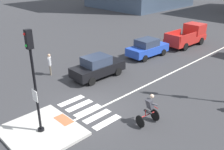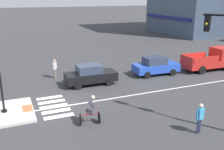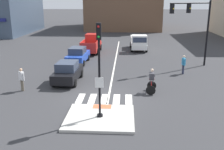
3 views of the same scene
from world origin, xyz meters
TOP-DOWN VIEW (x-y plane):
  - ground_plane at (0.00, 0.00)m, footprint 300.00×300.00m
  - traffic_island at (0.00, -3.06)m, footprint 3.74×3.37m
  - tactile_pad_front at (0.00, -1.73)m, footprint 1.10×0.60m
  - crosswalk_stripe_a at (-1.60, -0.08)m, footprint 0.44×1.80m
  - crosswalk_stripe_b at (-0.80, -0.08)m, footprint 0.44×1.80m
  - crosswalk_stripe_c at (0.00, -0.08)m, footprint 0.44×1.80m
  - crosswalk_stripe_d at (0.80, -0.08)m, footprint 0.44×1.80m
  - crosswalk_stripe_e at (1.60, -0.08)m, footprint 0.44×1.80m
  - lane_centre_line at (0.25, 10.00)m, footprint 0.14×28.00m
  - car_black_westbound_near at (-3.20, 3.49)m, footprint 1.93×4.14m
  - car_blue_westbound_far at (-3.53, 9.79)m, footprint 2.01×4.19m
  - pickup_truck_red_westbound_distant at (-2.85, 15.72)m, footprint 2.17×5.15m
  - cyclist at (3.19, 1.41)m, footprint 0.82×1.18m
  - pedestrian_at_curb_left at (-6.00, 1.19)m, footprint 0.48×0.37m
  - pedestrian_waiting_far_side at (6.38, 6.26)m, footprint 0.28×0.54m

SIDE VIEW (x-z plane):
  - ground_plane at x=0.00m, z-range 0.00..0.00m
  - crosswalk_stripe_a at x=-1.60m, z-range 0.00..0.01m
  - crosswalk_stripe_b at x=-0.80m, z-range 0.00..0.01m
  - crosswalk_stripe_c at x=0.00m, z-range 0.00..0.01m
  - crosswalk_stripe_d at x=0.80m, z-range 0.00..0.01m
  - crosswalk_stripe_e at x=1.60m, z-range 0.00..0.01m
  - lane_centre_line at x=0.25m, z-range 0.00..0.01m
  - traffic_island at x=0.00m, z-range 0.00..0.15m
  - tactile_pad_front at x=0.00m, z-range 0.15..0.16m
  - car_black_westbound_near at x=-3.20m, z-range -0.01..1.63m
  - car_blue_westbound_far at x=-3.53m, z-range -0.01..1.63m
  - cyclist at x=3.19m, z-range 0.03..1.71m
  - pickup_truck_red_westbound_distant at x=-2.85m, z-range -0.06..2.02m
  - pedestrian_at_curb_left at x=-6.00m, z-range 0.15..1.82m
  - pedestrian_waiting_far_side at x=6.38m, z-range 0.15..1.82m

